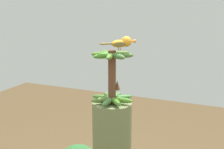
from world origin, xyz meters
The scene contains 2 objects.
banana_bunch centered at (0.00, 0.00, 1.42)m, with size 0.27×0.27×0.33m.
perched_bird centered at (0.06, 0.02, 1.63)m, with size 0.18×0.16×0.09m.
Camera 1 is at (0.74, -1.68, 1.87)m, focal length 49.33 mm.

